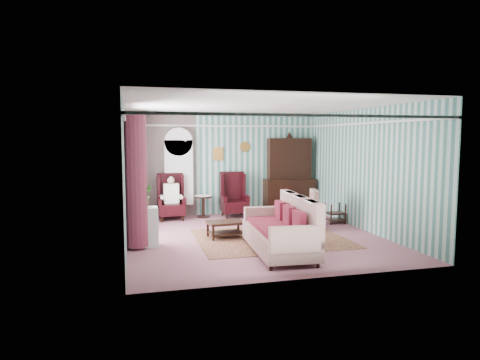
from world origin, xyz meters
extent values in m
plane|color=#925565|center=(0.00, 0.00, 0.00)|extent=(6.00, 6.00, 0.00)
cube|color=#3C6E65|center=(0.00, 3.00, 1.45)|extent=(5.50, 0.02, 2.90)
cube|color=#3C6E65|center=(0.00, -3.00, 1.45)|extent=(5.50, 0.02, 2.90)
cube|color=#3C6E65|center=(-2.75, 0.00, 1.45)|extent=(0.02, 6.00, 2.90)
cube|color=#3C6E65|center=(2.75, 0.00, 1.45)|extent=(0.02, 6.00, 2.90)
cube|color=white|center=(0.00, 0.00, 2.90)|extent=(5.50, 6.00, 0.02)
cube|color=#8F495B|center=(-1.80, 2.99, 1.45)|extent=(1.90, 0.01, 2.90)
cube|color=silver|center=(0.00, 0.00, 2.55)|extent=(5.50, 6.00, 0.05)
cube|color=white|center=(-2.72, 0.60, 1.55)|extent=(0.04, 1.50, 1.90)
cylinder|color=brown|center=(-2.55, -0.45, 1.35)|extent=(0.44, 0.44, 2.60)
cylinder|color=brown|center=(-2.55, 1.65, 1.35)|extent=(0.44, 0.44, 2.60)
cube|color=#C17833|center=(-0.20, 2.97, 1.75)|extent=(0.30, 0.03, 0.38)
cube|color=silver|center=(-1.35, 2.84, 1.12)|extent=(0.80, 0.28, 2.24)
cube|color=black|center=(1.90, 2.72, 1.18)|extent=(1.50, 0.56, 2.36)
cube|color=black|center=(-1.60, 2.45, 0.62)|extent=(0.76, 0.80, 1.25)
cube|color=black|center=(0.15, 2.45, 0.62)|extent=(0.76, 0.80, 1.25)
cylinder|color=black|center=(-0.70, 2.60, 0.30)|extent=(0.50, 0.50, 0.60)
cube|color=black|center=(2.47, 0.90, 0.27)|extent=(0.45, 0.38, 0.54)
cube|color=white|center=(-2.40, -0.30, 0.40)|extent=(0.55, 0.35, 0.80)
cube|color=#4A1C18|center=(0.30, -0.30, 0.01)|extent=(3.20, 2.60, 0.01)
cube|color=#C2BD96|center=(0.07, -1.49, 0.56)|extent=(1.22, 2.29, 1.13)
cube|color=beige|center=(1.38, 0.51, 0.52)|extent=(1.00, 0.97, 1.03)
cube|color=black|center=(-0.63, 0.02, 0.18)|extent=(0.86, 0.61, 0.37)
imported|color=#215019|center=(-2.45, -0.43, 1.02)|extent=(0.42, 0.37, 0.44)
imported|color=#244C17|center=(-2.36, -0.17, 1.03)|extent=(0.27, 0.23, 0.45)
imported|color=#1D551A|center=(-2.52, -0.19, 0.98)|extent=(0.22, 0.22, 0.36)
camera|label=1|loc=(-2.64, -9.06, 2.21)|focal=32.00mm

